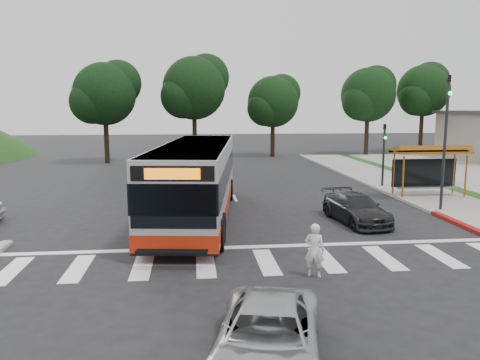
{
  "coord_description": "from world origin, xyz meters",
  "views": [
    {
      "loc": [
        -2.42,
        -19.53,
        5.0
      ],
      "look_at": [
        -0.11,
        2.25,
        1.6
      ],
      "focal_mm": 35.0,
      "sensor_mm": 36.0,
      "label": 1
    }
  ],
  "objects": [
    {
      "name": "tree_north_c",
      "position": [
        -9.92,
        24.06,
        6.29
      ],
      "size": [
        6.16,
        5.74,
        9.3
      ],
      "color": "black",
      "rests_on": "ground"
    },
    {
      "name": "transit_bus",
      "position": [
        -2.19,
        1.49,
        1.69
      ],
      "size": [
        4.43,
        13.33,
        3.38
      ],
      "primitive_type": null,
      "rotation": [
        0.0,
        0.0,
        -0.12
      ],
      "color": "#B7B9BC",
      "rests_on": "ground"
    },
    {
      "name": "bus_shelter",
      "position": [
        10.8,
        5.1,
        2.35
      ],
      "size": [
        4.2,
        1.6,
        2.86
      ],
      "color": "#905618",
      "rests_on": "sidewalk_east"
    },
    {
      "name": "curb_east",
      "position": [
        9.0,
        8.0,
        0.07
      ],
      "size": [
        0.3,
        40.0,
        0.15
      ],
      "primitive_type": "cube",
      "color": "#9E9991",
      "rests_on": "ground"
    },
    {
      "name": "curb_east_red",
      "position": [
        9.0,
        -2.0,
        0.08
      ],
      "size": [
        0.32,
        6.0,
        0.15
      ],
      "primitive_type": "cube",
      "color": "maroon",
      "rests_on": "ground"
    },
    {
      "name": "tree_north_b",
      "position": [
        6.07,
        28.06,
        5.66
      ],
      "size": [
        5.72,
        5.33,
        8.43
      ],
      "color": "black",
      "rests_on": "ground"
    },
    {
      "name": "tree_ne_b",
      "position": [
        23.08,
        30.06,
        6.92
      ],
      "size": [
        6.16,
        5.74,
        10.02
      ],
      "color": "black",
      "rests_on": "ground"
    },
    {
      "name": "traffic_signal_ne_short",
      "position": [
        9.6,
        8.49,
        2.48
      ],
      "size": [
        0.18,
        0.37,
        4.0
      ],
      "color": "black",
      "rests_on": "ground"
    },
    {
      "name": "silver_suv_south",
      "position": [
        -1.0,
        -11.22,
        0.61
      ],
      "size": [
        3.0,
        4.74,
        1.22
      ],
      "primitive_type": "imported",
      "rotation": [
        0.0,
        0.0,
        -0.24
      ],
      "color": "#AEB1B3",
      "rests_on": "ground"
    },
    {
      "name": "tree_ne_a",
      "position": [
        16.08,
        28.06,
        6.39
      ],
      "size": [
        6.16,
        5.74,
        9.3
      ],
      "color": "black",
      "rests_on": "parking_lot"
    },
    {
      "name": "dark_sedan",
      "position": [
        4.76,
        -0.1,
        0.63
      ],
      "size": [
        2.29,
        4.51,
        1.25
      ],
      "primitive_type": "imported",
      "rotation": [
        0.0,
        0.0,
        0.13
      ],
      "color": "black",
      "rests_on": "ground"
    },
    {
      "name": "ground",
      "position": [
        0.0,
        0.0,
        0.0
      ],
      "size": [
        140.0,
        140.0,
        0.0
      ],
      "primitive_type": "plane",
      "color": "black",
      "rests_on": "ground"
    },
    {
      "name": "tree_north_a",
      "position": [
        -1.92,
        26.07,
        6.92
      ],
      "size": [
        6.6,
        6.15,
        10.17
      ],
      "color": "black",
      "rests_on": "ground"
    },
    {
      "name": "sidewalk_east",
      "position": [
        11.0,
        8.0,
        0.06
      ],
      "size": [
        4.0,
        40.0,
        0.12
      ],
      "primitive_type": "cube",
      "color": "gray",
      "rests_on": "ground"
    },
    {
      "name": "crosswalk_ladder",
      "position": [
        0.0,
        -5.0,
        0.01
      ],
      "size": [
        18.0,
        2.6,
        0.01
      ],
      "primitive_type": "cube",
      "color": "silver",
      "rests_on": "ground"
    },
    {
      "name": "traffic_signal_ne_tall",
      "position": [
        9.6,
        1.49,
        3.88
      ],
      "size": [
        0.18,
        0.37,
        6.5
      ],
      "color": "black",
      "rests_on": "ground"
    },
    {
      "name": "pedestrian",
      "position": [
        1.19,
        -6.47,
        0.82
      ],
      "size": [
        0.7,
        0.59,
        1.63
      ],
      "primitive_type": "imported",
      "rotation": [
        0.0,
        0.0,
        2.74
      ],
      "color": "white",
      "rests_on": "ground"
    }
  ]
}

